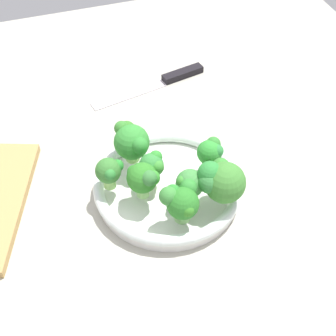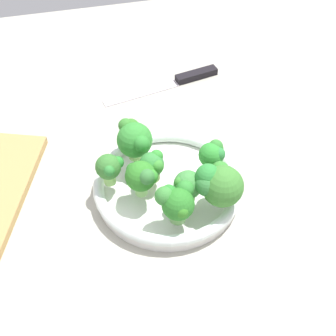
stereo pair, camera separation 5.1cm
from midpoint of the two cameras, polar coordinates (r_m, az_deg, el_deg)
ground_plane at (r=91.00cm, az=-4.31°, el=-2.65°), size 130.00×130.00×2.50cm
bowl at (r=87.42cm, az=-1.68°, el=-2.18°), size 25.77×25.77×3.46cm
broccoli_floret_0 at (r=80.20cm, az=4.16°, el=-1.49°), size 7.58×7.80×7.73cm
broccoli_floret_1 at (r=87.30cm, az=-5.84°, el=3.01°), size 7.95×6.22×7.18cm
broccoli_floret_2 at (r=77.98cm, az=-0.48°, el=-4.00°), size 5.70×6.05×6.43cm
broccoli_floret_3 at (r=86.31cm, az=3.17°, el=1.81°), size 4.36×4.65×5.58cm
broccoli_floret_4 at (r=81.12cm, az=-4.61°, el=-1.22°), size 5.41×5.53×6.63cm
broccoli_floret_5 at (r=80.51cm, az=0.57°, el=-2.03°), size 5.47×4.81×6.08cm
broccoli_floret_6 at (r=83.47cm, az=-8.39°, el=-0.45°), size 4.75×4.87×5.91cm
broccoli_floret_7 at (r=84.17cm, az=-3.55°, el=0.15°), size 4.43×4.33×5.40cm
knife at (r=111.95cm, az=-1.78°, el=9.76°), size 7.69×26.54×1.50cm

